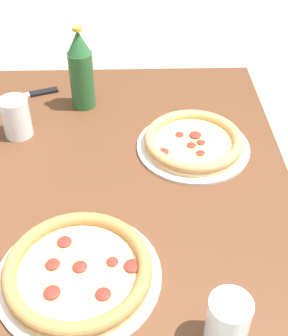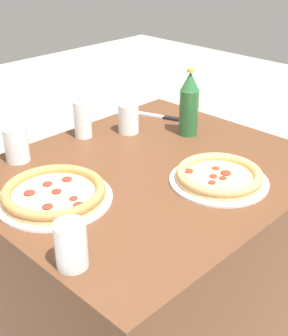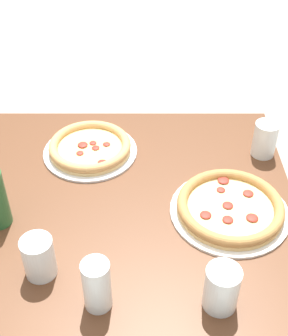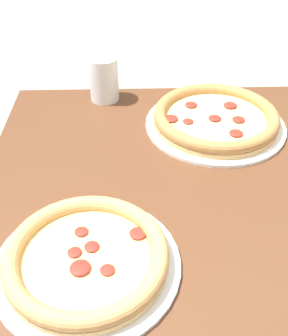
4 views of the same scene
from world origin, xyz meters
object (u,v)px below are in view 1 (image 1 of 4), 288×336
Objects in this scene: pizza_salami at (78,271)px; knife at (26,95)px; glass_red_wine at (16,119)px; beer_bottle at (81,70)px; glass_iced_tea at (227,324)px; pizza_pepperoni at (193,142)px.

pizza_salami is 1.53× the size of knife.
beer_bottle is at bearing -49.87° from glass_red_wine.
glass_red_wine is at bearing 130.13° from beer_bottle.
glass_iced_tea is (-0.14, -0.27, 0.03)m from pizza_salami.
glass_iced_tea reaches higher than glass_red_wine.
pizza_pepperoni is 0.56m from knife.
pizza_salami is at bearing 61.91° from glass_iced_tea.
pizza_salami is at bearing 146.43° from pizza_pepperoni.
pizza_pepperoni is 2.63× the size of glass_iced_tea.
glass_red_wine reaches higher than pizza_salami.
pizza_salami is at bearing -157.38° from glass_red_wine.
knife is (0.69, 0.22, -0.02)m from pizza_salami.
glass_red_wine is at bearing -176.04° from knife.
glass_iced_tea is 0.46× the size of beer_bottle.
beer_bottle is 0.22m from knife.
pizza_salami is at bearing -177.02° from beer_bottle.
glass_red_wine is 0.97× the size of glass_iced_tea.
pizza_salami is 2.89× the size of glass_iced_tea.
beer_bottle is (0.14, -0.17, 0.07)m from glass_red_wine.
pizza_salami is 0.64m from beer_bottle.
pizza_salami is at bearing -162.42° from knife.
beer_bottle is at bearing -106.09° from knife.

